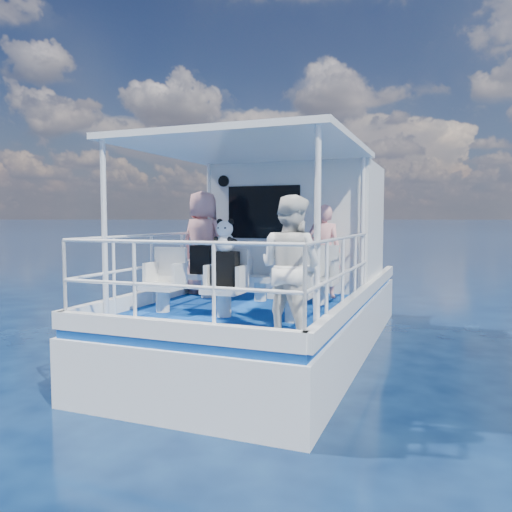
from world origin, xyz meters
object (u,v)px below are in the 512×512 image
at_px(passenger_stbd_aft, 290,267).
at_px(backpack_center, 227,269).
at_px(passenger_port_fwd, 203,243).
at_px(panda, 225,235).

xyz_separation_m(passenger_stbd_aft, backpack_center, (-1.09, 0.81, -0.14)).
xyz_separation_m(passenger_port_fwd, backpack_center, (1.15, -1.59, -0.24)).
height_order(passenger_port_fwd, panda, passenger_port_fwd).
relative_size(passenger_stbd_aft, panda, 3.64).
relative_size(backpack_center, panda, 1.10).
bearing_deg(passenger_stbd_aft, panda, -18.94).
bearing_deg(passenger_stbd_aft, backpack_center, -19.70).
height_order(passenger_stbd_aft, panda, passenger_stbd_aft).
height_order(passenger_port_fwd, backpack_center, passenger_port_fwd).
distance_m(passenger_stbd_aft, backpack_center, 1.37).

